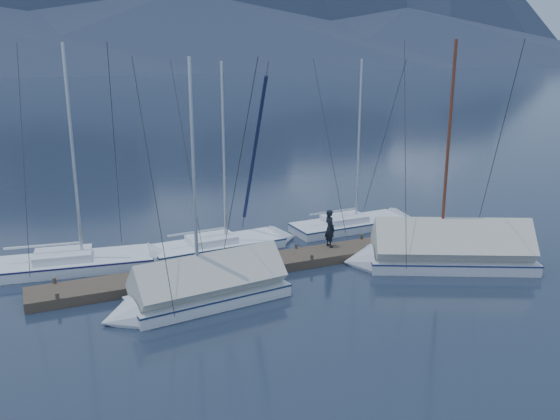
# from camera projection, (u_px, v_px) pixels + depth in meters

# --- Properties ---
(ground) EXTENTS (1000.00, 1000.00, 0.00)m
(ground) POSITION_uv_depth(u_px,v_px,m) (303.00, 284.00, 20.76)
(ground) COLOR black
(ground) RESTS_ON ground
(dock) EXTENTS (18.00, 1.50, 0.54)m
(dock) POSITION_uv_depth(u_px,v_px,m) (280.00, 263.00, 22.50)
(dock) COLOR #382D23
(dock) RESTS_ON ground
(mooring_posts) EXTENTS (15.12, 1.52, 0.35)m
(mooring_posts) POSITION_uv_depth(u_px,v_px,m) (268.00, 259.00, 22.24)
(mooring_posts) COLOR #382D23
(mooring_posts) RESTS_ON ground
(sailboat_open_left) EXTENTS (7.02, 3.07, 9.02)m
(sailboat_open_left) POSITION_uv_depth(u_px,v_px,m) (96.00, 263.00, 22.36)
(sailboat_open_left) COLOR silver
(sailboat_open_left) RESTS_ON ground
(sailboat_open_mid) EXTENTS (6.37, 2.69, 8.29)m
(sailboat_open_mid) POSITION_uv_depth(u_px,v_px,m) (236.00, 244.00, 24.52)
(sailboat_open_mid) COLOR silver
(sailboat_open_mid) RESTS_ON ground
(sailboat_open_right) EXTENTS (6.36, 2.70, 8.31)m
(sailboat_open_right) POSITION_uv_depth(u_px,v_px,m) (364.00, 224.00, 27.41)
(sailboat_open_right) COLOR silver
(sailboat_open_right) RESTS_ON ground
(sailboat_covered_near) EXTENTS (7.32, 4.99, 9.22)m
(sailboat_covered_near) POSITION_uv_depth(u_px,v_px,m) (436.00, 255.00, 22.38)
(sailboat_covered_near) COLOR silver
(sailboat_covered_near) RESTS_ON ground
(sailboat_covered_far) EXTENTS (6.27, 2.73, 8.55)m
(sailboat_covered_far) POSITION_uv_depth(u_px,v_px,m) (195.00, 293.00, 18.96)
(sailboat_covered_far) COLOR silver
(sailboat_covered_far) RESTS_ON ground
(person) EXTENTS (0.39, 0.57, 1.52)m
(person) POSITION_uv_depth(u_px,v_px,m) (330.00, 228.00, 23.47)
(person) COLOR black
(person) RESTS_ON dock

